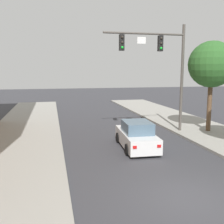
{
  "coord_description": "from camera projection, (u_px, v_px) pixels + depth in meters",
  "views": [
    {
      "loc": [
        -4.51,
        -8.09,
        4.48
      ],
      "look_at": [
        -0.98,
        7.43,
        2.0
      ],
      "focal_mm": 42.62,
      "sensor_mm": 36.0,
      "label": 1
    }
  ],
  "objects": [
    {
      "name": "ground_plane",
      "position": [
        185.0,
        198.0,
        9.47
      ],
      "size": [
        120.0,
        120.0,
        0.0
      ],
      "primitive_type": "plane",
      "color": "#38383D"
    },
    {
      "name": "street_tree_second",
      "position": [
        212.0,
        65.0,
        18.68
      ],
      "size": [
        3.26,
        3.26,
        6.41
      ],
      "color": "brown",
      "rests_on": "sidewalk_right"
    },
    {
      "name": "traffic_signal_mast",
      "position": [
        161.0,
        59.0,
        18.39
      ],
      "size": [
        5.82,
        0.38,
        7.5
      ],
      "color": "#514C47",
      "rests_on": "sidewalk_right"
    },
    {
      "name": "car_lead_white",
      "position": [
        137.0,
        136.0,
        15.44
      ],
      "size": [
        2.02,
        4.32,
        1.6
      ],
      "color": "silver",
      "rests_on": "ground"
    }
  ]
}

